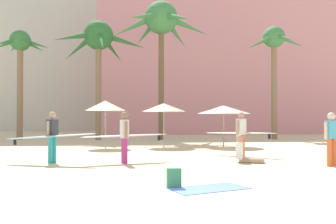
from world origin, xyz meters
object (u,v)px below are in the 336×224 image
(palm_tree_left, at_px, (99,42))
(person_mid_center, at_px, (125,135))
(cafe_umbrella_2, at_px, (224,110))
(palm_tree_far_left, at_px, (161,24))
(beach_towel, at_px, (209,188))
(palm_tree_right, at_px, (274,48))
(backpack, at_px, (174,178))
(person_near_right, at_px, (240,133))
(cafe_umbrella_3, at_px, (164,108))
(person_mid_right, at_px, (332,137))
(palm_tree_center, at_px, (20,53))
(person_far_right, at_px, (244,153))
(cafe_umbrella_0, at_px, (105,106))
(person_mid_left, at_px, (51,136))

(palm_tree_left, height_order, person_mid_center, palm_tree_left)
(palm_tree_left, height_order, cafe_umbrella_2, palm_tree_left)
(palm_tree_far_left, bearing_deg, beach_towel, -90.18)
(palm_tree_right, bearing_deg, beach_towel, -114.79)
(backpack, xyz_separation_m, person_near_right, (3.23, 6.25, 0.73))
(cafe_umbrella_3, relative_size, person_mid_right, 1.36)
(beach_towel, bearing_deg, person_mid_right, 35.87)
(palm_tree_center, height_order, person_far_right, palm_tree_center)
(cafe_umbrella_2, relative_size, backpack, 6.62)
(person_mid_center, distance_m, person_mid_right, 6.59)
(palm_tree_left, relative_size, person_mid_center, 2.67)
(cafe_umbrella_2, relative_size, cafe_umbrella_3, 1.22)
(cafe_umbrella_2, relative_size, person_mid_center, 0.91)
(palm_tree_right, xyz_separation_m, backpack, (-8.80, -17.30, -6.23))
(palm_tree_center, bearing_deg, cafe_umbrella_3, -37.81)
(cafe_umbrella_2, bearing_deg, beach_towel, -104.76)
(palm_tree_left, xyz_separation_m, person_near_right, (6.74, -11.22, -5.77))
(cafe_umbrella_0, distance_m, person_far_right, 8.39)
(beach_towel, height_order, person_mid_right, person_mid_right)
(cafe_umbrella_3, distance_m, person_far_right, 7.29)
(backpack, bearing_deg, person_mid_right, -62.27)
(palm_tree_right, bearing_deg, person_mid_right, -104.11)
(palm_tree_left, distance_m, cafe_umbrella_0, 8.39)
(palm_tree_far_left, xyz_separation_m, person_near_right, (2.43, -11.15, -7.11))
(palm_tree_right, bearing_deg, backpack, -116.97)
(cafe_umbrella_3, height_order, person_mid_right, cafe_umbrella_3)
(palm_tree_left, relative_size, backpack, 19.47)
(palm_tree_left, xyz_separation_m, person_mid_left, (-0.11, -12.98, -5.78))
(palm_tree_right, distance_m, cafe_umbrella_3, 11.34)
(palm_tree_left, relative_size, cafe_umbrella_0, 3.46)
(palm_tree_left, bearing_deg, cafe_umbrella_0, -80.95)
(palm_tree_far_left, height_order, palm_tree_right, palm_tree_far_left)
(person_far_right, bearing_deg, person_near_right, 98.59)
(palm_tree_center, distance_m, person_far_right, 19.28)
(person_mid_center, bearing_deg, person_far_right, 161.15)
(cafe_umbrella_0, height_order, beach_towel, cafe_umbrella_0)
(cafe_umbrella_0, bearing_deg, person_mid_center, -78.94)
(person_near_right, bearing_deg, backpack, 112.45)
(palm_tree_center, relative_size, palm_tree_right, 0.95)
(backpack, xyz_separation_m, person_far_right, (2.78, 4.20, 0.13))
(palm_tree_left, relative_size, person_near_right, 3.21)
(palm_tree_right, xyz_separation_m, cafe_umbrella_0, (-11.22, -6.76, -4.33))
(person_near_right, bearing_deg, person_mid_left, 64.15)
(cafe_umbrella_3, bearing_deg, cafe_umbrella_0, -172.65)
(person_mid_center, bearing_deg, cafe_umbrella_2, -142.20)
(cafe_umbrella_2, distance_m, backpack, 11.68)
(palm_tree_center, bearing_deg, person_mid_center, -60.68)
(palm_tree_center, bearing_deg, person_mid_right, -46.94)
(palm_tree_right, distance_m, person_near_right, 13.55)
(person_mid_left, bearing_deg, person_mid_right, 10.40)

